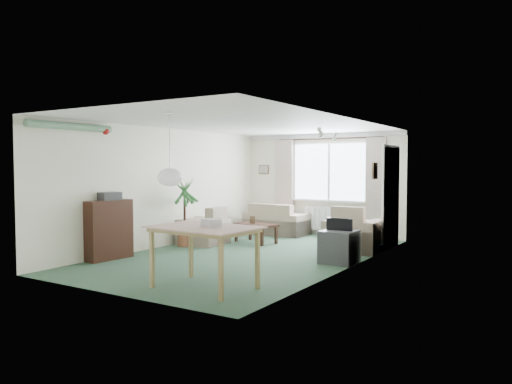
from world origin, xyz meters
The scene contains 25 objects.
ground centered at (0.00, 0.00, 0.00)m, with size 6.50×6.50×0.00m, color #2C4A36.
window centered at (0.20, 3.23, 1.50)m, with size 1.80×0.03×1.30m, color white.
curtain_rod centered at (0.20, 3.15, 2.27)m, with size 2.60×0.03×0.03m, color black.
curtain_left centered at (-0.95, 3.13, 1.27)m, with size 0.45×0.08×2.00m, color beige.
curtain_right centered at (1.35, 3.13, 1.27)m, with size 0.45×0.08×2.00m, color beige.
radiator centered at (0.20, 3.19, 0.40)m, with size 1.20×0.10×0.55m, color white.
doorway centered at (1.99, 2.20, 1.00)m, with size 0.03×0.95×2.00m, color black.
pendant_lamp centered at (0.20, -2.30, 1.48)m, with size 0.36×0.36×0.36m, color white.
tinsel_garland centered at (-1.92, -2.30, 2.28)m, with size 1.60×1.60×0.12m, color #196626.
bauble_cluster_a centered at (1.30, 0.90, 2.22)m, with size 0.20×0.20×0.20m, color silver.
bauble_cluster_b centered at (1.60, -0.30, 2.22)m, with size 0.20×0.20×0.20m, color silver.
wall_picture_back centered at (-1.60, 3.23, 1.55)m, with size 0.28×0.03×0.22m, color brown.
wall_picture_right centered at (1.98, 1.20, 1.55)m, with size 0.03×0.24×0.30m, color brown.
sofa centered at (-0.95, 2.75, 0.37)m, with size 1.48×0.79×0.74m, color beige.
armchair_corner centered at (1.48, 1.48, 0.44)m, with size 0.99×0.93×0.88m, color beige.
armchair_left centered at (-1.50, 0.62, 0.39)m, with size 0.88×0.83×0.78m, color beige.
coffee_table centered at (-0.67, 1.36, 0.21)m, with size 0.91×0.51×0.41m, color black.
photo_frame centered at (-0.72, 1.32, 0.49)m, with size 0.12×0.02×0.16m, color brown.
bookshelf centered at (-1.84, -1.62, 0.52)m, with size 0.28×0.85×1.04m, color black.
hifi_box centered at (-1.86, -1.58, 1.11)m, with size 0.28×0.35×0.14m, color #3B3A40.
houseplant centered at (-1.65, 0.19, 0.71)m, with size 0.61×0.61×1.41m, color #23551D.
dining_table centered at (0.86, -2.36, 0.41)m, with size 1.30×0.87×0.81m, color tan.
gift_box centered at (0.94, -2.33, 0.87)m, with size 0.25×0.18×0.12m, color silver.
tv_cube centered at (1.70, 0.24, 0.28)m, with size 0.55×0.61×0.55m, color #333337.
pet_bed centered at (1.65, 1.64, 0.07)m, with size 0.68×0.68×0.14m, color navy.
Camera 1 is at (4.95, -7.60, 1.64)m, focal length 35.00 mm.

